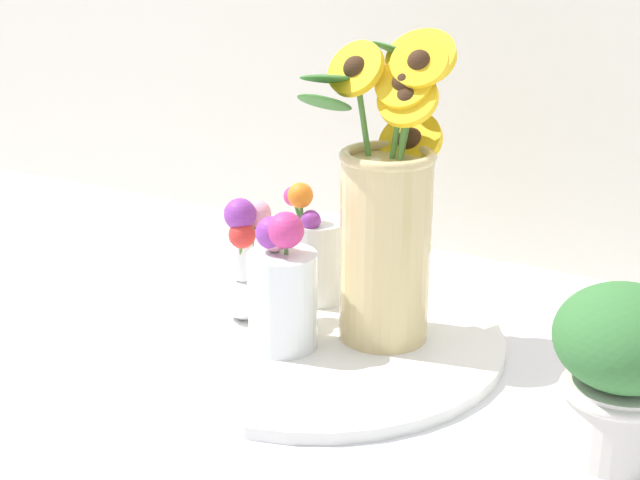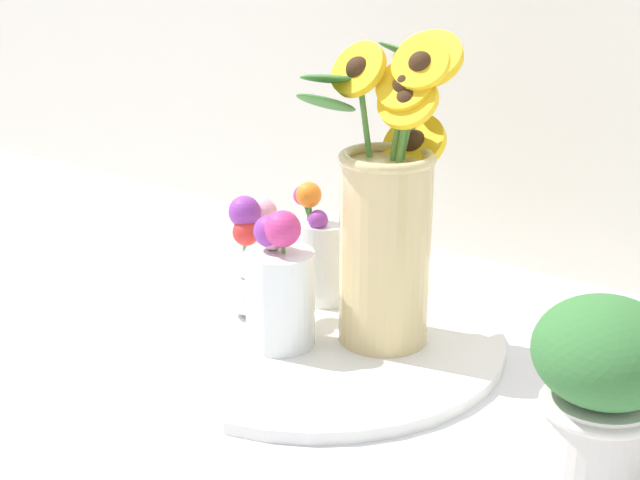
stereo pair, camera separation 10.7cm
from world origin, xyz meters
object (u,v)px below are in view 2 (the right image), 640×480
(mason_jar_sunflowers, at_px, (387,217))
(potted_plant, at_px, (602,379))
(vase_small_center, at_px, (280,288))
(vase_bulb_right, at_px, (249,259))
(serving_tray, at_px, (320,339))
(vase_small_back, at_px, (324,254))

(mason_jar_sunflowers, distance_m, potted_plant, 0.33)
(vase_small_center, distance_m, vase_bulb_right, 0.09)
(serving_tray, distance_m, potted_plant, 0.39)
(serving_tray, distance_m, vase_small_back, 0.13)
(mason_jar_sunflowers, bearing_deg, potted_plant, -19.52)
(vase_bulb_right, height_order, potted_plant, same)
(vase_bulb_right, bearing_deg, mason_jar_sunflowers, 15.78)
(serving_tray, height_order, vase_bulb_right, vase_bulb_right)
(serving_tray, xyz_separation_m, vase_bulb_right, (-0.11, -0.01, 0.09))
(serving_tray, xyz_separation_m, potted_plant, (0.37, -0.07, 0.09))
(serving_tray, relative_size, vase_small_back, 2.81)
(serving_tray, relative_size, mason_jar_sunflowers, 1.26)
(serving_tray, bearing_deg, mason_jar_sunflowers, 30.44)
(vase_bulb_right, xyz_separation_m, potted_plant, (0.48, -0.06, 0.01))
(mason_jar_sunflowers, distance_m, vase_bulb_right, 0.20)
(serving_tray, height_order, vase_small_center, vase_small_center)
(serving_tray, height_order, vase_small_back, vase_small_back)
(vase_small_back, xyz_separation_m, potted_plant, (0.43, -0.16, 0.02))
(potted_plant, bearing_deg, vase_small_back, 159.58)
(mason_jar_sunflowers, bearing_deg, vase_small_back, 157.52)
(mason_jar_sunflowers, height_order, vase_small_center, mason_jar_sunflowers)
(potted_plant, bearing_deg, vase_bulb_right, 173.01)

